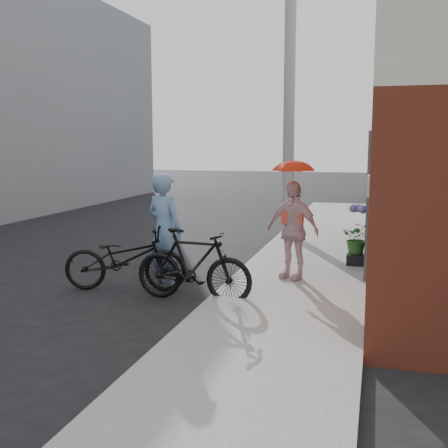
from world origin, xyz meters
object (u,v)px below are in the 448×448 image
at_px(planter, 357,259).
at_px(bike_left, 125,259).
at_px(officer, 165,230).
at_px(bike_right, 193,265).
at_px(utility_pole, 289,99).
at_px(kimono_woman, 292,230).

bearing_deg(planter, bike_left, -145.49).
xyz_separation_m(officer, bike_left, (-0.53, -0.45, -0.43)).
distance_m(officer, bike_right, 1.16).
bearing_deg(planter, utility_pole, 119.92).
distance_m(utility_pole, bike_left, 6.70).
bearing_deg(utility_pole, bike_left, -107.39).
bearing_deg(bike_right, kimono_woman, -39.83).
bearing_deg(utility_pole, kimono_woman, -80.12).
bearing_deg(planter, bike_right, -129.75).
xyz_separation_m(officer, planter, (3.12, 2.06, -0.75)).
bearing_deg(bike_right, utility_pole, -1.41).
xyz_separation_m(officer, kimono_woman, (2.08, 0.62, -0.01)).
bearing_deg(bike_right, planter, -36.44).
distance_m(utility_pole, planter, 4.96).
xyz_separation_m(bike_left, kimono_woman, (2.61, 1.08, 0.43)).
distance_m(officer, bike_left, 0.82).
bearing_deg(utility_pole, bike_right, -94.72).
distance_m(utility_pole, kimono_woman, 5.37).
relative_size(bike_left, planter, 5.34).
bearing_deg(kimono_woman, officer, -140.72).
bearing_deg(utility_pole, officer, -103.50).
height_order(utility_pole, bike_right, utility_pole).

